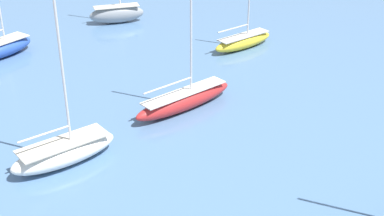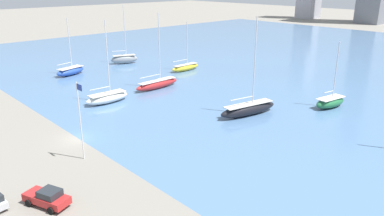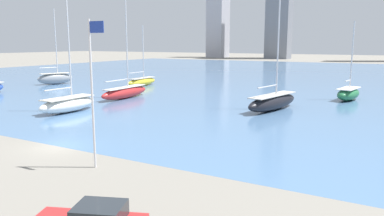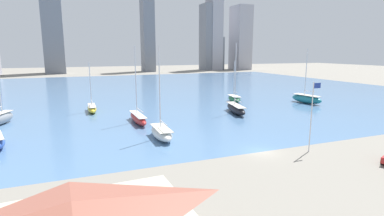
{
  "view_description": "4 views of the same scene",
  "coord_description": "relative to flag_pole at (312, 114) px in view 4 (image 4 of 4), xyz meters",
  "views": [
    {
      "loc": [
        20.03,
        -2.26,
        20.98
      ],
      "look_at": [
        -6.59,
        19.19,
        3.44
      ],
      "focal_mm": 50.0,
      "sensor_mm": 36.0,
      "label": 1
    },
    {
      "loc": [
        44.03,
        -20.14,
        20.12
      ],
      "look_at": [
        6.13,
        15.09,
        2.33
      ],
      "focal_mm": 35.0,
      "sensor_mm": 36.0,
      "label": 2
    },
    {
      "loc": [
        22.85,
        -19.47,
        7.98
      ],
      "look_at": [
        7.15,
        8.48,
        2.37
      ],
      "focal_mm": 35.0,
      "sensor_mm": 36.0,
      "label": 3
    },
    {
      "loc": [
        -22.71,
        -32.34,
        13.26
      ],
      "look_at": [
        -6.64,
        8.58,
        4.96
      ],
      "focal_mm": 28.0,
      "sensor_mm": 36.0,
      "label": 4
    }
  ],
  "objects": [
    {
      "name": "distant_city_skyline",
      "position": [
        24.24,
        172.74,
        22.78
      ],
      "size": [
        172.41,
        22.73,
        73.3
      ],
      "color": "#A8A8B2",
      "rests_on": "ground_plane"
    },
    {
      "name": "sailboat_black",
      "position": [
        3.58,
        26.12,
        -4.14
      ],
      "size": [
        4.18,
        10.74,
        15.07
      ],
      "rotation": [
        0.0,
        0.0,
        -0.2
      ],
      "color": "black",
      "rests_on": "harbor_water"
    },
    {
      "name": "harbor_water",
      "position": [
        -6.06,
        72.27,
        -5.17
      ],
      "size": [
        180.0,
        140.0,
        0.0
      ],
      "color": "#4C7099",
      "rests_on": "ground_plane"
    },
    {
      "name": "sailboat_yellow",
      "position": [
        -25.6,
        39.1,
        -4.31
      ],
      "size": [
        1.88,
        7.94,
        11.14
      ],
      "rotation": [
        0.0,
        0.0,
        -0.0
      ],
      "color": "yellow",
      "rests_on": "harbor_water"
    },
    {
      "name": "sailboat_white",
      "position": [
        -16.85,
        13.2,
        -4.2
      ],
      "size": [
        2.65,
        7.91,
        14.02
      ],
      "rotation": [
        0.0,
        0.0,
        -0.01
      ],
      "color": "white",
      "rests_on": "harbor_water"
    },
    {
      "name": "sailboat_teal",
      "position": [
        27.15,
        30.7,
        -4.0
      ],
      "size": [
        3.67,
        9.48,
        14.04
      ],
      "rotation": [
        0.0,
        0.0,
        0.13
      ],
      "color": "#1E757F",
      "rests_on": "harbor_water"
    },
    {
      "name": "flag_pole",
      "position": [
        0.0,
        0.0,
        0.0
      ],
      "size": [
        1.24,
        0.14,
        9.41
      ],
      "color": "silver",
      "rests_on": "ground_plane"
    },
    {
      "name": "sailboat_green",
      "position": [
        10.46,
        38.99,
        -4.23
      ],
      "size": [
        3.39,
        6.72,
        10.89
      ],
      "rotation": [
        0.0,
        0.0,
        -0.15
      ],
      "color": "#236B3D",
      "rests_on": "harbor_water"
    },
    {
      "name": "ground_plane",
      "position": [
        -6.06,
        2.27,
        -5.17
      ],
      "size": [
        500.0,
        500.0,
        0.0
      ],
      "primitive_type": "plane",
      "color": "gray"
    },
    {
      "name": "sailboat_gray",
      "position": [
        -41.93,
        33.05,
        -3.96
      ],
      "size": [
        4.28,
        7.01,
        14.43
      ],
      "rotation": [
        0.0,
        0.0,
        -0.37
      ],
      "color": "gray",
      "rests_on": "harbor_water"
    },
    {
      "name": "sailboat_red",
      "position": [
        -18.11,
        25.02,
        -4.22
      ],
      "size": [
        2.2,
        10.15,
        14.34
      ],
      "rotation": [
        0.0,
        0.0,
        0.03
      ],
      "color": "#B72828",
      "rests_on": "harbor_water"
    }
  ]
}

